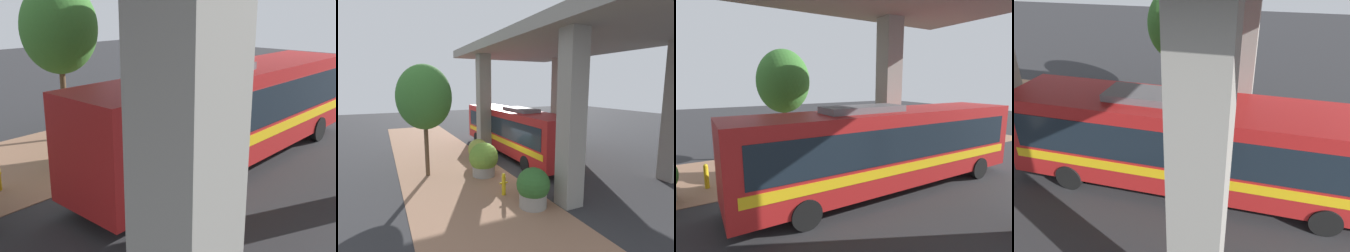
# 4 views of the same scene
# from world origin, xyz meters

# --- Properties ---
(ground_plane) EXTENTS (80.00, 80.00, 0.00)m
(ground_plane) POSITION_xyz_m (0.00, 0.00, 0.00)
(ground_plane) COLOR #2D2D30
(ground_plane) RESTS_ON ground
(sidewalk_strip) EXTENTS (6.00, 40.00, 0.02)m
(sidewalk_strip) POSITION_xyz_m (-3.00, 0.00, 0.01)
(sidewalk_strip) COLOR #936B51
(sidewalk_strip) RESTS_ON ground
(overpass) EXTENTS (9.40, 18.22, 8.09)m
(overpass) POSITION_xyz_m (4.00, 0.00, 7.02)
(overpass) COLOR gray
(overpass) RESTS_ON ground
(bus) EXTENTS (2.72, 12.92, 3.61)m
(bus) POSITION_xyz_m (2.24, 3.71, 1.96)
(bus) COLOR #B21E1E
(bus) RESTS_ON ground
(fire_hydrant) EXTENTS (0.39, 0.19, 1.09)m
(fire_hydrant) POSITION_xyz_m (-1.63, -2.96, 0.55)
(fire_hydrant) COLOR gold
(fire_hydrant) RESTS_ON ground
(planter_front) EXTENTS (1.37, 1.37, 1.65)m
(planter_front) POSITION_xyz_m (-0.93, 2.49, 0.81)
(planter_front) COLOR gray
(planter_front) RESTS_ON ground
(planter_middle) EXTENTS (1.68, 1.68, 1.96)m
(planter_middle) POSITION_xyz_m (-1.51, -0.02, 0.97)
(planter_middle) COLOR gray
(planter_middle) RESTS_ON ground
(planter_back) EXTENTS (1.44, 1.44, 1.75)m
(planter_back) POSITION_xyz_m (-1.01, -4.62, 0.86)
(planter_back) COLOR gray
(planter_back) RESTS_ON ground
(street_tree_near) EXTENTS (3.02, 3.02, 6.36)m
(street_tree_near) POSITION_xyz_m (-4.43, 1.42, 4.53)
(street_tree_near) COLOR brown
(street_tree_near) RESTS_ON ground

